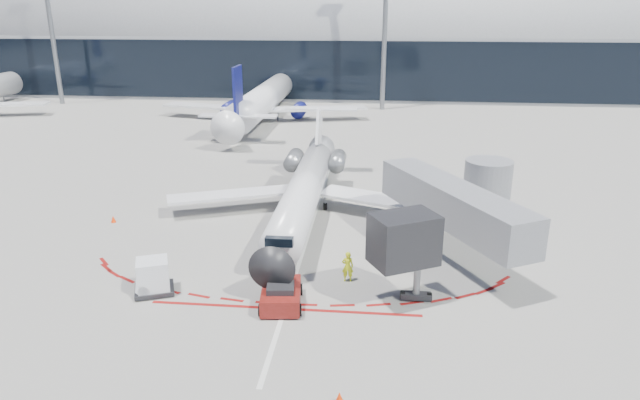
# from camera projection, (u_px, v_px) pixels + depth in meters

# --- Properties ---
(ground) EXTENTS (260.00, 260.00, 0.00)m
(ground) POSITION_uv_depth(u_px,v_px,m) (311.00, 226.00, 40.02)
(ground) COLOR gray
(ground) RESTS_ON ground
(apron_centerline) EXTENTS (0.25, 40.00, 0.01)m
(apron_centerline) POSITION_uv_depth(u_px,v_px,m) (314.00, 216.00, 41.90)
(apron_centerline) COLOR silver
(apron_centerline) RESTS_ON ground
(apron_stop_bar) EXTENTS (14.00, 0.25, 0.01)m
(apron_stop_bar) POSITION_uv_depth(u_px,v_px,m) (285.00, 309.00, 29.20)
(apron_stop_bar) COLOR maroon
(apron_stop_bar) RESTS_ON ground
(terminal_building) EXTENTS (150.00, 24.15, 24.00)m
(terminal_building) POSITION_uv_depth(u_px,v_px,m) (355.00, 42.00, 98.36)
(terminal_building) COLOR #9C9EA1
(terminal_building) RESTS_ON ground
(jet_bridge) EXTENTS (10.03, 15.20, 4.90)m
(jet_bridge) POSITION_uv_depth(u_px,v_px,m) (462.00, 205.00, 35.27)
(jet_bridge) COLOR gray
(jet_bridge) RESTS_ON ground
(light_mast_west) EXTENTS (0.70, 0.70, 25.00)m
(light_mast_west) POSITION_uv_depth(u_px,v_px,m) (50.00, 20.00, 85.44)
(light_mast_west) COLOR slate
(light_mast_west) RESTS_ON ground
(light_mast_centre) EXTENTS (0.70, 0.70, 25.00)m
(light_mast_centre) POSITION_uv_depth(u_px,v_px,m) (385.00, 21.00, 80.62)
(light_mast_centre) COLOR slate
(light_mast_centre) RESTS_ON ground
(regional_jet) EXTENTS (20.83, 25.68, 6.43)m
(regional_jet) POSITION_uv_depth(u_px,v_px,m) (305.00, 187.00, 41.53)
(regional_jet) COLOR silver
(regional_jet) RESTS_ON ground
(pushback_tug) EXTENTS (2.44, 5.10, 1.30)m
(pushback_tug) POSITION_uv_depth(u_px,v_px,m) (281.00, 295.00, 29.38)
(pushback_tug) COLOR #57100C
(pushback_tug) RESTS_ON ground
(ramp_worker) EXTENTS (0.68, 0.47, 1.79)m
(ramp_worker) POSITION_uv_depth(u_px,v_px,m) (348.00, 267.00, 31.86)
(ramp_worker) COLOR #EFFE1A
(ramp_worker) RESTS_ON ground
(uld_container) EXTENTS (2.53, 2.36, 1.92)m
(uld_container) POSITION_uv_depth(u_px,v_px,m) (153.00, 277.00, 30.54)
(uld_container) COLOR black
(uld_container) RESTS_ON ground
(safety_cone_left) EXTENTS (0.36, 0.36, 0.50)m
(safety_cone_left) POSITION_uv_depth(u_px,v_px,m) (113.00, 219.00, 40.72)
(safety_cone_left) COLOR #F73405
(safety_cone_left) RESTS_ON ground
(safety_cone_right) EXTENTS (0.35, 0.35, 0.49)m
(safety_cone_right) POSITION_uv_depth(u_px,v_px,m) (339.00, 397.00, 22.26)
(safety_cone_right) COLOR #F73405
(safety_cone_right) RESTS_ON ground
(bg_airliner_1) EXTENTS (32.61, 34.53, 10.55)m
(bg_airliner_1) POSITION_uv_depth(u_px,v_px,m) (263.00, 80.00, 75.84)
(bg_airliner_1) COLOR silver
(bg_airliner_1) RESTS_ON ground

